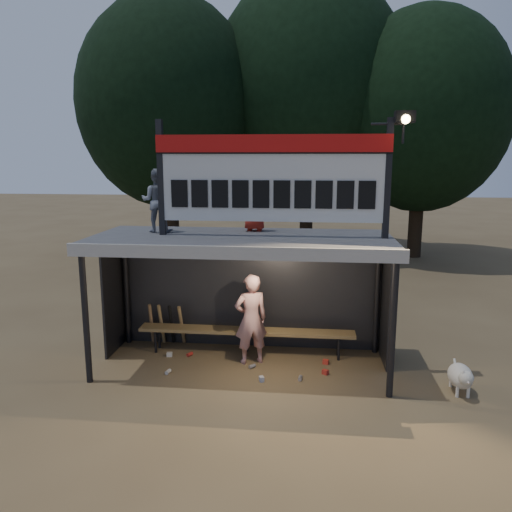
% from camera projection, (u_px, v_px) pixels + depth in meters
% --- Properties ---
extents(ground, '(80.00, 80.00, 0.00)m').
position_uv_depth(ground, '(242.00, 366.00, 8.79)').
color(ground, brown).
rests_on(ground, ground).
extents(player, '(0.69, 0.58, 1.62)m').
position_uv_depth(player, '(251.00, 319.00, 8.78)').
color(player, silver).
rests_on(player, ground).
extents(child_a, '(0.57, 0.46, 1.10)m').
position_uv_depth(child_a, '(157.00, 201.00, 8.67)').
color(child_a, slate).
rests_on(child_a, dugout_shelter).
extents(child_b, '(0.49, 0.34, 0.96)m').
position_uv_depth(child_b, '(255.00, 204.00, 8.81)').
color(child_b, maroon).
rests_on(child_b, dugout_shelter).
extents(dugout_shelter, '(5.10, 2.08, 2.32)m').
position_uv_depth(dugout_shelter, '(244.00, 261.00, 8.67)').
color(dugout_shelter, '#424345').
rests_on(dugout_shelter, ground).
extents(scoreboard_assembly, '(4.10, 0.27, 1.99)m').
position_uv_depth(scoreboard_assembly, '(275.00, 175.00, 8.08)').
color(scoreboard_assembly, black).
rests_on(scoreboard_assembly, dugout_shelter).
extents(bench, '(4.00, 0.35, 0.48)m').
position_uv_depth(bench, '(246.00, 332.00, 9.25)').
color(bench, olive).
rests_on(bench, ground).
extents(tree_left, '(6.46, 6.46, 9.27)m').
position_uv_depth(tree_left, '(168.00, 104.00, 17.90)').
color(tree_left, black).
rests_on(tree_left, ground).
extents(tree_mid, '(7.22, 7.22, 10.36)m').
position_uv_depth(tree_mid, '(309.00, 88.00, 18.71)').
color(tree_mid, black).
rests_on(tree_mid, ground).
extents(tree_right, '(6.08, 6.08, 8.72)m').
position_uv_depth(tree_right, '(422.00, 112.00, 17.51)').
color(tree_right, black).
rests_on(tree_right, ground).
extents(dog, '(0.36, 0.81, 0.49)m').
position_uv_depth(dog, '(461.00, 376.00, 7.72)').
color(dog, beige).
rests_on(dog, ground).
extents(bats, '(0.68, 0.35, 0.84)m').
position_uv_depth(bats, '(166.00, 324.00, 9.68)').
color(bats, olive).
rests_on(bats, ground).
extents(litter, '(2.97, 1.04, 0.08)m').
position_uv_depth(litter, '(248.00, 367.00, 8.65)').
color(litter, '#B22A1E').
rests_on(litter, ground).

